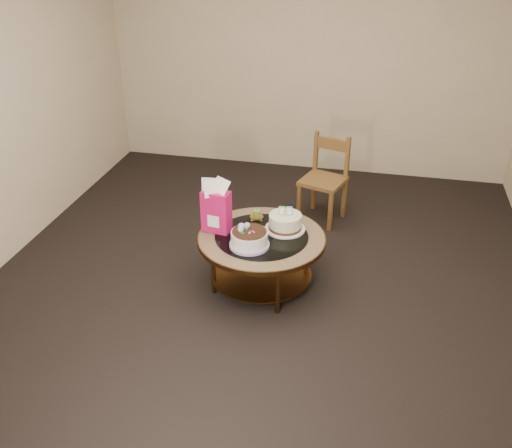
% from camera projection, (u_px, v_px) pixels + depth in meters
% --- Properties ---
extents(ground, '(5.00, 5.00, 0.00)m').
position_uv_depth(ground, '(261.00, 283.00, 4.71)').
color(ground, black).
rests_on(ground, ground).
extents(room_walls, '(4.52, 5.02, 2.61)m').
position_uv_depth(room_walls, '(262.00, 101.00, 3.96)').
color(room_walls, tan).
rests_on(room_walls, ground).
extents(coffee_table, '(1.02, 1.02, 0.46)m').
position_uv_depth(coffee_table, '(262.00, 244.00, 4.53)').
color(coffee_table, brown).
rests_on(coffee_table, ground).
extents(decorated_cake, '(0.31, 0.31, 0.18)m').
position_uv_depth(decorated_cake, '(249.00, 239.00, 4.32)').
color(decorated_cake, '#B096D4').
rests_on(decorated_cake, coffee_table).
extents(cream_cake, '(0.32, 0.32, 0.21)m').
position_uv_depth(cream_cake, '(285.00, 222.00, 4.55)').
color(cream_cake, silver).
rests_on(cream_cake, coffee_table).
extents(gift_bag, '(0.24, 0.19, 0.44)m').
position_uv_depth(gift_bag, '(216.00, 206.00, 4.46)').
color(gift_bag, '#CE1365').
rests_on(gift_bag, coffee_table).
extents(pillar_candle, '(0.11, 0.11, 0.08)m').
position_uv_depth(pillar_candle, '(256.00, 215.00, 4.73)').
color(pillar_candle, '#EBCC61').
rests_on(pillar_candle, coffee_table).
extents(dining_chair, '(0.49, 0.49, 0.84)m').
position_uv_depth(dining_chair, '(325.00, 179.00, 5.52)').
color(dining_chair, brown).
rests_on(dining_chair, ground).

